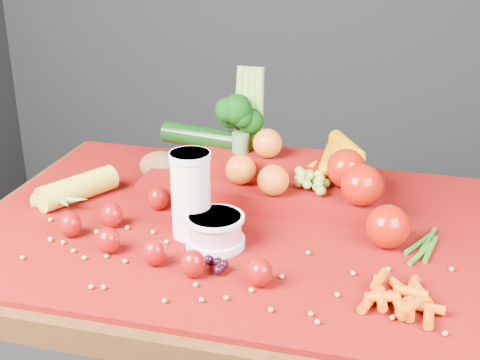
% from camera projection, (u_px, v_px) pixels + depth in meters
% --- Properties ---
extents(table, '(1.10, 0.80, 0.75)m').
position_uv_depth(table, '(238.00, 269.00, 1.41)').
color(table, '#33180B').
rests_on(table, ground).
extents(red_cloth, '(1.05, 0.75, 0.01)m').
position_uv_depth(red_cloth, '(237.00, 226.00, 1.37)').
color(red_cloth, '#650C03').
rests_on(red_cloth, table).
extents(milk_glass, '(0.08, 0.08, 0.17)m').
position_uv_depth(milk_glass, '(191.00, 192.00, 1.28)').
color(milk_glass, silver).
rests_on(milk_glass, red_cloth).
extents(yogurt_bowl, '(0.11, 0.11, 0.06)m').
position_uv_depth(yogurt_bowl, '(215.00, 230.00, 1.27)').
color(yogurt_bowl, silver).
rests_on(yogurt_bowl, red_cloth).
extents(strawberry_scatter, '(0.44, 0.28, 0.06)m').
position_uv_depth(strawberry_scatter, '(148.00, 235.00, 1.26)').
color(strawberry_scatter, maroon).
rests_on(strawberry_scatter, red_cloth).
extents(dark_grape_cluster, '(0.06, 0.05, 0.03)m').
position_uv_depth(dark_grape_cluster, '(214.00, 262.00, 1.19)').
color(dark_grape_cluster, black).
rests_on(dark_grape_cluster, red_cloth).
extents(soybean_scatter, '(0.84, 0.24, 0.01)m').
position_uv_depth(soybean_scatter, '(208.00, 270.00, 1.18)').
color(soybean_scatter, '#A88D48').
rests_on(soybean_scatter, red_cloth).
extents(corn_ear, '(0.24, 0.26, 0.06)m').
position_uv_depth(corn_ear, '(67.00, 196.00, 1.43)').
color(corn_ear, gold).
rests_on(corn_ear, red_cloth).
extents(potato, '(0.10, 0.08, 0.07)m').
position_uv_depth(potato, '(161.00, 166.00, 1.56)').
color(potato, '#50391A').
rests_on(potato, red_cloth).
extents(baby_carrot_pile, '(0.18, 0.17, 0.03)m').
position_uv_depth(baby_carrot_pile, '(399.00, 294.00, 1.09)').
color(baby_carrot_pile, '#C64A07').
rests_on(baby_carrot_pile, red_cloth).
extents(green_bean_pile, '(0.14, 0.12, 0.01)m').
position_uv_depth(green_bean_pile, '(429.00, 247.00, 1.26)').
color(green_bean_pile, '#236116').
rests_on(green_bean_pile, red_cloth).
extents(produce_mound, '(0.60, 0.36, 0.27)m').
position_uv_depth(produce_mound, '(278.00, 172.00, 1.46)').
color(produce_mound, '#650C03').
rests_on(produce_mound, red_cloth).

